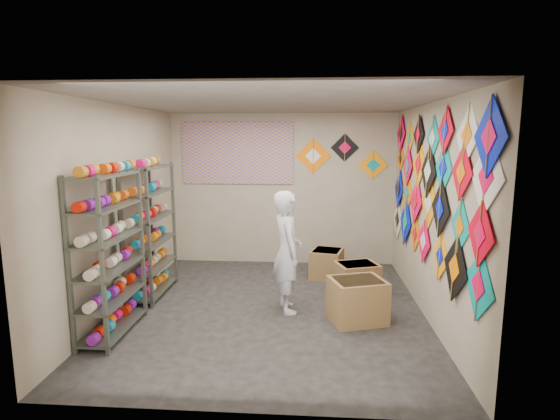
# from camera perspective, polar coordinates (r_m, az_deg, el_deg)

# --- Properties ---
(ground) EXTENTS (4.50, 4.50, 0.00)m
(ground) POSITION_cam_1_polar(r_m,az_deg,el_deg) (6.00, -1.18, -12.80)
(ground) COLOR black
(room_walls) EXTENTS (4.50, 4.50, 4.50)m
(room_walls) POSITION_cam_1_polar(r_m,az_deg,el_deg) (5.59, -1.24, 3.00)
(room_walls) COLOR tan
(room_walls) RESTS_ON ground
(shelf_rack_front) EXTENTS (0.40, 1.10, 1.90)m
(shelf_rack_front) POSITION_cam_1_polar(r_m,az_deg,el_deg) (5.38, -21.43, -5.45)
(shelf_rack_front) COLOR #4C5147
(shelf_rack_front) RESTS_ON ground
(shelf_rack_back) EXTENTS (0.40, 1.10, 1.90)m
(shelf_rack_back) POSITION_cam_1_polar(r_m,az_deg,el_deg) (6.54, -16.58, -2.62)
(shelf_rack_back) COLOR #4C5147
(shelf_rack_back) RESTS_ON ground
(string_spools) EXTENTS (0.12, 2.36, 0.12)m
(string_spools) POSITION_cam_1_polar(r_m,az_deg,el_deg) (5.93, -18.81, -3.01)
(string_spools) COLOR #F50D6C
(string_spools) RESTS_ON ground
(kite_wall_display) EXTENTS (0.06, 4.35, 2.08)m
(kite_wall_display) POSITION_cam_1_polar(r_m,az_deg,el_deg) (5.74, 18.82, 2.45)
(kite_wall_display) COLOR #06908F
(kite_wall_display) RESTS_ON room_walls
(back_wall_kites) EXTENTS (1.63, 0.02, 0.81)m
(back_wall_kites) POSITION_cam_1_polar(r_m,az_deg,el_deg) (7.79, 7.76, 6.94)
(back_wall_kites) COLOR #FF7601
(back_wall_kites) RESTS_ON room_walls
(poster) EXTENTS (2.00, 0.01, 1.10)m
(poster) POSITION_cam_1_polar(r_m,az_deg,el_deg) (7.88, -5.59, 7.40)
(poster) COLOR #6D50AF
(poster) RESTS_ON room_walls
(shopkeeper) EXTENTS (0.79, 0.70, 1.60)m
(shopkeeper) POSITION_cam_1_polar(r_m,az_deg,el_deg) (5.72, 0.92, -5.46)
(shopkeeper) COLOR silver
(shopkeeper) RESTS_ON ground
(carton_a) EXTENTS (0.78, 0.71, 0.54)m
(carton_a) POSITION_cam_1_polar(r_m,az_deg,el_deg) (5.63, 10.05, -11.55)
(carton_a) COLOR olive
(carton_a) RESTS_ON ground
(carton_b) EXTENTS (0.69, 0.63, 0.47)m
(carton_b) POSITION_cam_1_polar(r_m,az_deg,el_deg) (6.54, 9.99, -8.87)
(carton_b) COLOR olive
(carton_b) RESTS_ON ground
(carton_c) EXTENTS (0.60, 0.63, 0.46)m
(carton_c) POSITION_cam_1_polar(r_m,az_deg,el_deg) (7.25, 6.12, -6.97)
(carton_c) COLOR olive
(carton_c) RESTS_ON ground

